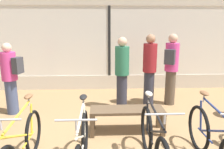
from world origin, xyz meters
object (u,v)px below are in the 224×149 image
(display_bench, at_px, (127,113))
(customer_near_rack, at_px, (122,72))
(bicycle_center_right, at_px, (153,144))
(customer_mid_floor, at_px, (171,67))
(bicycle_center_left, at_px, (82,149))
(customer_by_window, at_px, (10,77))
(customer_near_bench, at_px, (150,69))
(bicycle_left, at_px, (22,147))
(bicycle_right, at_px, (214,143))

(display_bench, bearing_deg, customer_near_rack, 89.72)
(bicycle_center_right, relative_size, customer_mid_floor, 0.97)
(bicycle_center_left, distance_m, bicycle_center_right, 1.00)
(customer_by_window, distance_m, customer_near_bench, 3.30)
(bicycle_left, distance_m, customer_near_bench, 3.48)
(customer_near_rack, bearing_deg, customer_mid_floor, 10.49)
(bicycle_center_left, bearing_deg, bicycle_right, 1.98)
(bicycle_right, xyz_separation_m, customer_by_window, (-3.67, 2.17, 0.48))
(bicycle_center_right, xyz_separation_m, customer_near_bench, (0.46, 2.55, 0.56))
(bicycle_center_left, distance_m, customer_near_rack, 2.62)
(customer_by_window, height_order, customer_near_bench, customer_near_bench)
(bicycle_center_left, bearing_deg, customer_by_window, 128.97)
(bicycle_left, relative_size, customer_mid_floor, 0.97)
(bicycle_center_right, relative_size, customer_near_bench, 0.97)
(bicycle_right, xyz_separation_m, customer_mid_floor, (0.16, 2.63, 0.58))
(customer_mid_floor, bearing_deg, customer_near_bench, -174.26)
(bicycle_center_left, xyz_separation_m, customer_mid_floor, (2.02, 2.69, 0.59))
(bicycle_left, relative_size, bicycle_center_right, 1.00)
(display_bench, xyz_separation_m, customer_near_rack, (0.01, 1.25, 0.54))
(bicycle_center_left, distance_m, customer_mid_floor, 3.42)
(bicycle_left, bearing_deg, bicycle_center_left, -6.23)
(customer_mid_floor, xyz_separation_m, customer_near_bench, (-0.56, -0.06, -0.03))
(customer_by_window, relative_size, customer_mid_floor, 0.91)
(bicycle_left, height_order, bicycle_center_left, bicycle_center_left)
(customer_near_rack, height_order, customer_mid_floor, customer_mid_floor)
(customer_near_rack, distance_m, customer_by_window, 2.57)
(bicycle_center_left, relative_size, customer_near_bench, 0.97)
(bicycle_center_right, distance_m, customer_mid_floor, 2.86)
(bicycle_center_right, xyz_separation_m, customer_near_rack, (-0.25, 2.37, 0.53))
(display_bench, distance_m, customer_near_bench, 1.69)
(display_bench, distance_m, customer_mid_floor, 2.05)
(customer_near_bench, bearing_deg, customer_near_rack, -165.81)
(customer_by_window, bearing_deg, bicycle_left, -65.65)
(bicycle_center_left, distance_m, customer_near_bench, 3.06)
(customer_near_rack, distance_m, customer_mid_floor, 1.30)
(bicycle_center_left, height_order, customer_by_window, customer_by_window)
(bicycle_center_left, xyz_separation_m, bicycle_right, (1.86, 0.06, 0.01))
(customer_by_window, relative_size, customer_near_bench, 0.91)
(bicycle_left, distance_m, bicycle_center_right, 1.84)
(customer_near_rack, xyz_separation_m, customer_near_bench, (0.71, 0.18, 0.03))
(customer_near_rack, bearing_deg, bicycle_center_left, -107.04)
(bicycle_center_right, bearing_deg, customer_near_rack, 95.90)
(customer_by_window, bearing_deg, customer_mid_floor, 6.71)
(customer_near_bench, bearing_deg, bicycle_left, -132.13)
(display_bench, relative_size, customer_near_rack, 0.79)
(bicycle_right, xyz_separation_m, display_bench, (-1.11, 1.14, -0.01))
(bicycle_center_right, distance_m, bicycle_right, 0.86)
(bicycle_center_right, relative_size, customer_near_rack, 1.00)
(bicycle_left, relative_size, customer_near_rack, 1.00)
(bicycle_left, bearing_deg, customer_near_bench, 47.87)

